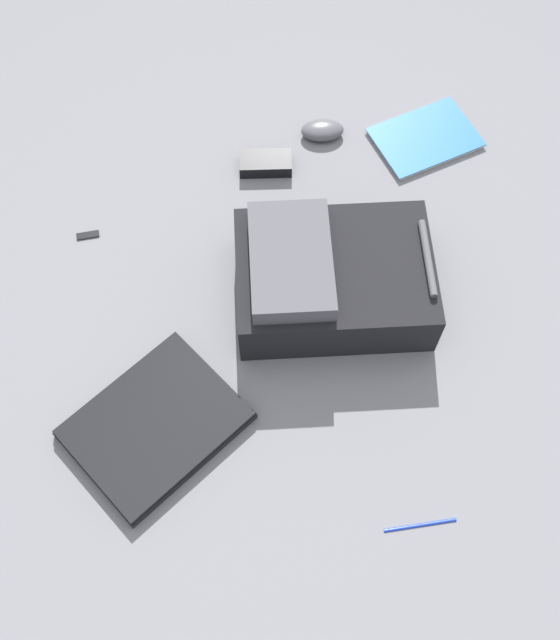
{
  "coord_description": "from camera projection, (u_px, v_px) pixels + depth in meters",
  "views": [
    {
      "loc": [
        0.71,
        -0.13,
        1.49
      ],
      "look_at": [
        -0.02,
        0.02,
        0.02
      ],
      "focal_mm": 42.34,
      "sensor_mm": 36.0,
      "label": 1
    }
  ],
  "objects": [
    {
      "name": "backpack",
      "position": [
        329.0,
        278.0,
        1.64
      ],
      "size": [
        0.37,
        0.46,
        0.18
      ],
      "color": "black",
      "rests_on": "ground_plane"
    },
    {
      "name": "book_comic",
      "position": [
        425.0,
        138.0,
        1.9
      ],
      "size": [
        0.23,
        0.28,
        0.01
      ],
      "color": "silver",
      "rests_on": "ground_plane"
    },
    {
      "name": "computer_mouse",
      "position": [
        322.0,
        130.0,
        1.9
      ],
      "size": [
        0.08,
        0.12,
        0.04
      ],
      "primitive_type": "ellipsoid",
      "rotation": [
        0.0,
        0.0,
        -0.14
      ],
      "color": "#4C4C51",
      "rests_on": "ground_plane"
    },
    {
      "name": "ground_plane",
      "position": [
        272.0,
        335.0,
        1.66
      ],
      "size": [
        3.81,
        3.81,
        0.0
      ],
      "primitive_type": "plane",
      "color": "slate"
    },
    {
      "name": "power_brick",
      "position": [
        266.0,
        163.0,
        1.85
      ],
      "size": [
        0.09,
        0.14,
        0.03
      ],
      "primitive_type": "cube",
      "rotation": [
        0.0,
        0.0,
        -0.18
      ],
      "color": "black",
      "rests_on": "ground_plane"
    },
    {
      "name": "laptop",
      "position": [
        156.0,
        424.0,
        1.55
      ],
      "size": [
        0.4,
        0.42,
        0.03
      ],
      "color": "black",
      "rests_on": "ground_plane"
    },
    {
      "name": "usb_stick",
      "position": [
        88.0,
        235.0,
        1.77
      ],
      "size": [
        0.02,
        0.05,
        0.01
      ],
      "primitive_type": "cube",
      "rotation": [
        0.0,
        0.0,
        -0.01
      ],
      "color": "black",
      "rests_on": "ground_plane"
    },
    {
      "name": "pen_black",
      "position": [
        420.0,
        525.0,
        1.47
      ],
      "size": [
        0.02,
        0.14,
        0.01
      ],
      "primitive_type": "cylinder",
      "rotation": [
        1.57,
        0.0,
        -0.06
      ],
      "color": "#1933B2",
      "rests_on": "ground_plane"
    }
  ]
}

